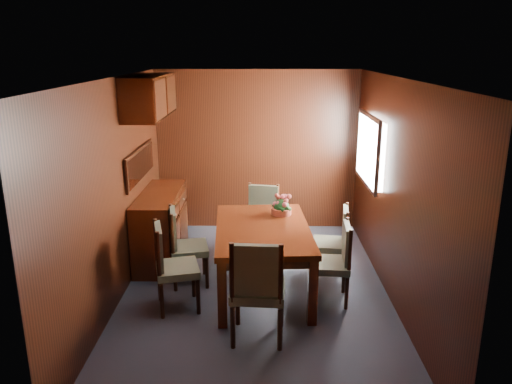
{
  "coord_description": "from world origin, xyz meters",
  "views": [
    {
      "loc": [
        0.05,
        -5.13,
        2.69
      ],
      "look_at": [
        0.0,
        0.55,
        1.05
      ],
      "focal_mm": 35.0,
      "sensor_mm": 36.0,
      "label": 1
    }
  ],
  "objects_px": {
    "sideboard": "(161,226)",
    "chair_left_near": "(170,262)",
    "chair_head": "(257,285)",
    "dining_table": "(263,236)",
    "chair_right_near": "(336,258)",
    "flower_centerpiece": "(281,204)"
  },
  "relations": [
    {
      "from": "sideboard",
      "to": "chair_left_near",
      "type": "xyz_separation_m",
      "value": [
        0.36,
        -1.32,
        0.08
      ]
    },
    {
      "from": "sideboard",
      "to": "chair_head",
      "type": "distance_m",
      "value": 2.33
    },
    {
      "from": "dining_table",
      "to": "chair_right_near",
      "type": "relative_size",
      "value": 1.89
    },
    {
      "from": "chair_left_near",
      "to": "sideboard",
      "type": "bearing_deg",
      "value": -179.24
    },
    {
      "from": "chair_right_near",
      "to": "dining_table",
      "type": "bearing_deg",
      "value": 78.33
    },
    {
      "from": "sideboard",
      "to": "chair_right_near",
      "type": "xyz_separation_m",
      "value": [
        2.13,
        -1.13,
        0.05
      ]
    },
    {
      "from": "dining_table",
      "to": "flower_centerpiece",
      "type": "relative_size",
      "value": 6.6
    },
    {
      "from": "sideboard",
      "to": "flower_centerpiece",
      "type": "height_order",
      "value": "flower_centerpiece"
    },
    {
      "from": "sideboard",
      "to": "flower_centerpiece",
      "type": "relative_size",
      "value": 5.39
    },
    {
      "from": "dining_table",
      "to": "chair_left_near",
      "type": "xyz_separation_m",
      "value": [
        -0.97,
        -0.41,
        -0.14
      ]
    },
    {
      "from": "chair_right_near",
      "to": "chair_head",
      "type": "distance_m",
      "value": 1.18
    },
    {
      "from": "sideboard",
      "to": "chair_right_near",
      "type": "relative_size",
      "value": 1.54
    },
    {
      "from": "dining_table",
      "to": "chair_left_near",
      "type": "height_order",
      "value": "chair_left_near"
    },
    {
      "from": "chair_left_near",
      "to": "chair_right_near",
      "type": "xyz_separation_m",
      "value": [
        1.77,
        0.18,
        -0.03
      ]
    },
    {
      "from": "chair_head",
      "to": "flower_centerpiece",
      "type": "xyz_separation_m",
      "value": [
        0.28,
        1.5,
        0.31
      ]
    },
    {
      "from": "sideboard",
      "to": "chair_head",
      "type": "xyz_separation_m",
      "value": [
        1.28,
        -1.95,
        0.14
      ]
    },
    {
      "from": "dining_table",
      "to": "chair_right_near",
      "type": "bearing_deg",
      "value": -19.64
    },
    {
      "from": "chair_left_near",
      "to": "dining_table",
      "type": "bearing_deg",
      "value": 98.69
    },
    {
      "from": "sideboard",
      "to": "dining_table",
      "type": "height_order",
      "value": "sideboard"
    },
    {
      "from": "dining_table",
      "to": "sideboard",
      "type": "bearing_deg",
      "value": 142.25
    },
    {
      "from": "sideboard",
      "to": "chair_left_near",
      "type": "distance_m",
      "value": 1.37
    },
    {
      "from": "dining_table",
      "to": "flower_centerpiece",
      "type": "bearing_deg",
      "value": 60.14
    }
  ]
}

